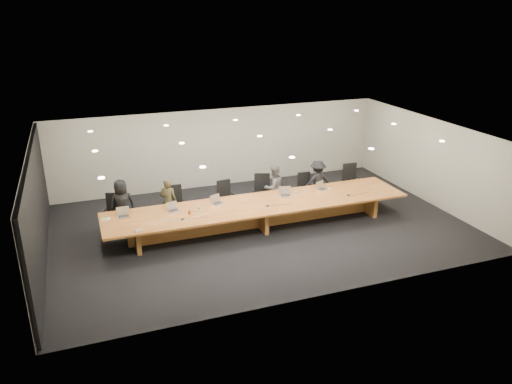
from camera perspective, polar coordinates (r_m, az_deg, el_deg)
ground at (r=14.88m, az=0.40°, el=-3.99°), size 12.00×12.00×0.00m
back_wall at (r=17.98m, az=-4.09°, el=5.09°), size 12.00×0.02×2.80m
left_wall_panel at (r=13.60m, az=-23.74°, el=-1.99°), size 0.08×7.84×2.74m
conference_table at (r=14.67m, az=0.40°, el=-2.14°), size 9.00×1.80×0.75m
chair_far_left at (r=15.00m, az=-15.96°, el=-2.30°), size 0.71×0.71×1.12m
chair_left at (r=15.24m, az=-9.17°, el=-1.36°), size 0.60×0.60×1.12m
chair_mid_left at (r=15.64m, az=-3.39°, el=-0.62°), size 0.61×0.61×1.08m
chair_mid_right at (r=15.88m, az=0.73°, el=-0.05°), size 0.76×0.76×1.18m
chair_right at (r=16.60m, az=5.71°, el=0.47°), size 0.55×0.55×1.01m
chair_far_right at (r=17.20m, az=10.96°, el=1.22°), size 0.62×0.62×1.19m
person_a at (r=14.95m, az=-15.06°, el=-1.45°), size 0.82×0.61×1.52m
person_b at (r=15.07m, az=-10.00°, el=-1.06°), size 0.60×0.50×1.42m
person_c at (r=15.91m, az=2.06°, el=0.54°), size 0.83×0.71×1.48m
person_d at (r=16.55m, az=7.03°, el=1.17°), size 0.95×0.56×1.46m
laptop_a at (r=14.08m, az=-14.93°, el=-2.28°), size 0.35×0.26×0.27m
laptop_b at (r=14.18m, az=-9.40°, el=-1.69°), size 0.38×0.32×0.26m
laptop_c at (r=14.56m, az=-4.42°, el=-0.86°), size 0.40×0.35×0.26m
laptop_d at (r=15.12m, az=3.41°, el=0.03°), size 0.39×0.32×0.28m
laptop_e at (r=15.78m, az=7.64°, el=0.73°), size 0.39×0.34×0.25m
water_bottle at (r=14.07m, az=-6.55°, el=-1.87°), size 0.08×0.08×0.19m
amber_mug at (r=13.95m, az=-7.62°, el=-2.34°), size 0.09×0.09×0.09m
paper_cup_near at (r=15.32m, az=4.59°, el=-0.12°), size 0.09×0.09×0.08m
paper_cup_far at (r=15.71m, az=8.35°, el=0.26°), size 0.07×0.07×0.08m
notepad at (r=14.11m, az=-16.82°, el=-2.98°), size 0.26×0.22×0.01m
lime_gadget at (r=14.11m, az=-16.88°, el=-2.91°), size 0.14×0.09×0.02m
av_box at (r=13.17m, az=-13.27°, el=-4.33°), size 0.20×0.17×0.03m
mic_left at (r=13.66m, az=-8.39°, el=-3.04°), size 0.13×0.13×0.03m
mic_center at (r=14.39m, az=1.35°, el=-1.55°), size 0.16×0.16×0.03m
mic_right at (r=15.45m, az=10.53°, el=-0.32°), size 0.11×0.11×0.03m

